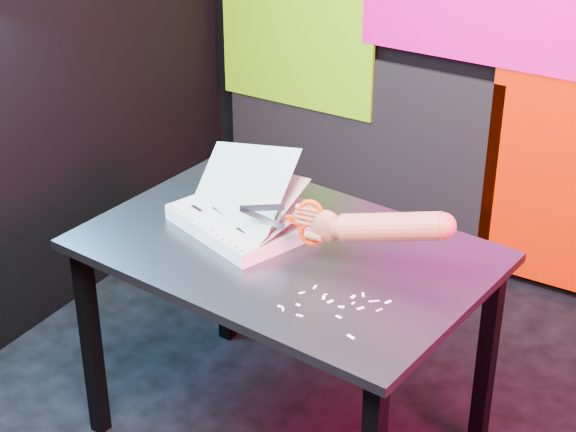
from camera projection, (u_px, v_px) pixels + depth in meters
The scene contains 7 objects.
room at pixel (362, 92), 2.38m from camera, with size 3.01×3.01×2.71m.
backdrop at pixel (550, 73), 3.64m from camera, with size 2.88×0.05×2.08m.
work_table at pixel (286, 272), 2.94m from camera, with size 1.27×0.91×0.75m.
printout_stack at pixel (241, 219), 2.99m from camera, with size 0.48×0.41×0.30m.
scissors at pixel (305, 222), 2.76m from camera, with size 0.26×0.05×0.15m.
hand_forearm at pixel (380, 226), 2.67m from camera, with size 0.45×0.12×0.16m.
paper_clippings at pixel (338, 305), 2.62m from camera, with size 0.26×0.22×0.00m.
Camera 1 is at (1.00, -2.01, 2.21)m, focal length 60.00 mm.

